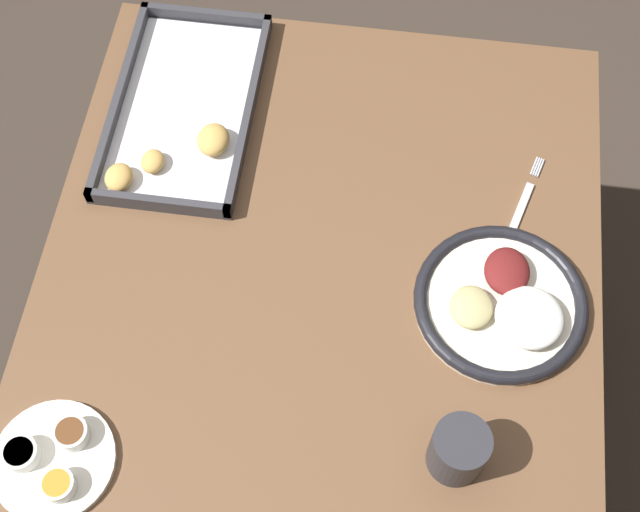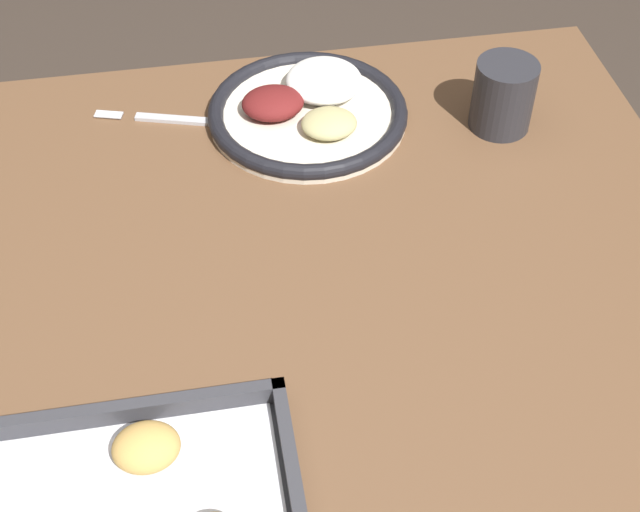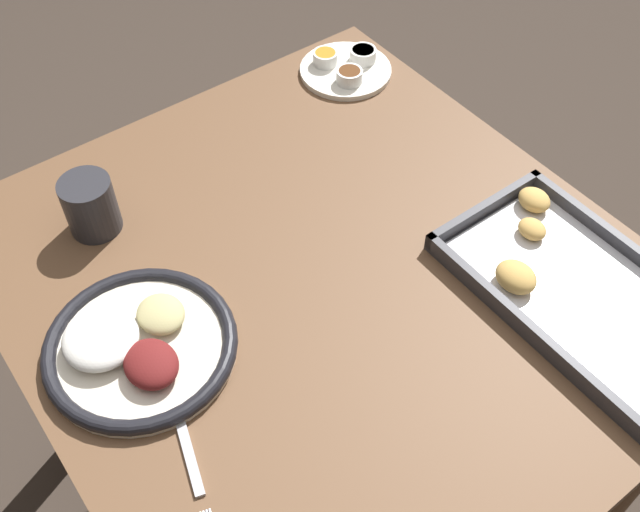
{
  "view_description": "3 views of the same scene",
  "coord_description": "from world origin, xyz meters",
  "views": [
    {
      "loc": [
        -0.61,
        -0.08,
        1.88
      ],
      "look_at": [
        -0.01,
        0.0,
        0.74
      ],
      "focal_mm": 50.0,
      "sensor_mm": 36.0,
      "label": 1
    },
    {
      "loc": [
        0.09,
        0.62,
        1.41
      ],
      "look_at": [
        -0.01,
        0.0,
        0.74
      ],
      "focal_mm": 50.0,
      "sensor_mm": 36.0,
      "label": 2
    },
    {
      "loc": [
        0.52,
        -0.4,
        1.54
      ],
      "look_at": [
        -0.01,
        0.0,
        0.74
      ],
      "focal_mm": 42.0,
      "sensor_mm": 36.0,
      "label": 3
    }
  ],
  "objects": [
    {
      "name": "dinner_plate",
      "position": [
        -0.04,
        -0.27,
        0.73
      ],
      "size": [
        0.25,
        0.25,
        0.05
      ],
      "color": "beige",
      "rests_on": "dining_table"
    },
    {
      "name": "ground_plane",
      "position": [
        0.0,
        0.0,
        0.0
      ],
      "size": [
        8.0,
        8.0,
        0.0
      ],
      "primitive_type": "plane",
      "color": "#382D26"
    },
    {
      "name": "dining_table",
      "position": [
        0.0,
        0.0,
        0.59
      ],
      "size": [
        0.91,
        0.83,
        0.71
      ],
      "color": "brown",
      "rests_on": "ground_plane"
    },
    {
      "name": "baking_tray",
      "position": [
        0.22,
        0.26,
        0.73
      ],
      "size": [
        0.39,
        0.23,
        0.04
      ],
      "color": "#333338",
      "rests_on": "dining_table"
    },
    {
      "name": "drinking_cup",
      "position": [
        -0.28,
        -0.21,
        0.76
      ],
      "size": [
        0.08,
        0.08,
        0.09
      ],
      "color": "#28282D",
      "rests_on": "dining_table"
    },
    {
      "name": "fork",
      "position": [
        0.12,
        -0.29,
        0.72
      ],
      "size": [
        0.19,
        0.07,
        0.0
      ],
      "rotation": [
        0.0,
        0.0,
        -0.29
      ],
      "color": "#B2B2B7",
      "rests_on": "dining_table"
    },
    {
      "name": "saucer_plate",
      "position": [
        -0.35,
        0.31,
        0.73
      ],
      "size": [
        0.16,
        0.16,
        0.03
      ],
      "color": "white",
      "rests_on": "dining_table"
    }
  ]
}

